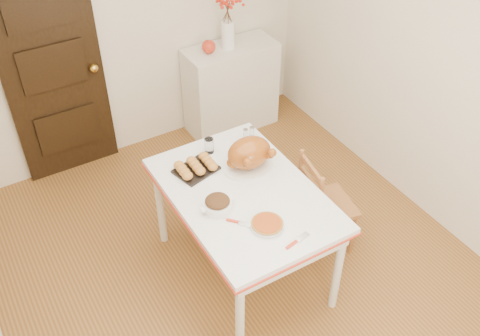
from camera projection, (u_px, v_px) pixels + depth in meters
floor at (241, 272)px, 4.36m from camera, size 3.50×4.00×0.00m
wall_back at (125, 28)px, 4.87m from camera, size 3.50×0.00×2.50m
wall_right at (437, 76)px, 4.24m from camera, size 0.00×4.00×2.50m
door_back at (53, 72)px, 4.72m from camera, size 0.85×0.06×2.06m
sideboard at (231, 88)px, 5.61m from camera, size 0.91×0.41×0.91m
kitchen_table at (243, 233)px, 4.11m from camera, size 0.96×1.40×0.84m
chair_oak at (327, 203)px, 4.31m from camera, size 0.46×0.46×0.90m
berry_vase at (228, 20)px, 5.12m from camera, size 0.29×0.29×0.57m
apple at (209, 47)px, 5.18m from camera, size 0.13×0.13×0.13m
turkey_platter at (249, 154)px, 3.96m from camera, size 0.47×0.42×0.25m
pumpkin_pie at (267, 224)px, 3.57m from camera, size 0.24×0.24×0.05m
stuffing_dish at (218, 204)px, 3.68m from camera, size 0.27×0.22×0.10m
rolls_tray at (196, 167)px, 3.99m from camera, size 0.34×0.29×0.08m
pie_server at (297, 240)px, 3.48m from camera, size 0.21×0.10×0.01m
carving_knife at (243, 223)px, 3.60m from camera, size 0.19×0.21×0.01m
drinking_glass at (209, 146)px, 4.14m from camera, size 0.08×0.08×0.12m
shaker_pair at (249, 133)px, 4.29m from camera, size 0.10×0.05×0.09m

